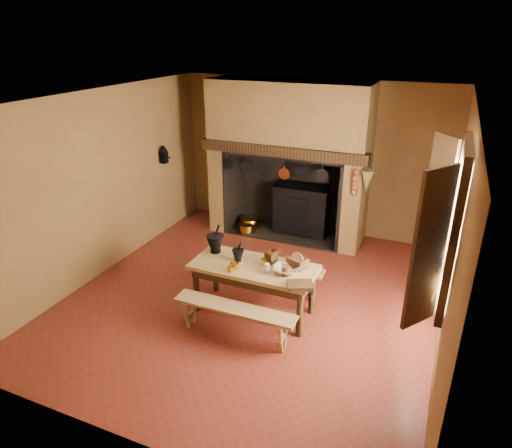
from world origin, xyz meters
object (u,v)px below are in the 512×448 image
at_px(mixing_bowl, 286,270).
at_px(wicker_basket, 297,262).
at_px(iron_range, 303,209).
at_px(coffee_grinder, 271,257).
at_px(bench_front, 235,315).
at_px(work_table, 254,273).

distance_m(mixing_bowl, wicker_basket, 0.20).
distance_m(iron_range, coffee_grinder, 2.64).
height_order(iron_range, wicker_basket, iron_range).
xyz_separation_m(iron_range, coffee_grinder, (0.37, -2.59, 0.31)).
relative_size(bench_front, coffee_grinder, 7.84).
xyz_separation_m(work_table, bench_front, (0.00, -0.61, -0.27)).
xyz_separation_m(work_table, wicker_basket, (0.54, 0.17, 0.19)).
height_order(iron_range, coffee_grinder, iron_range).
xyz_separation_m(bench_front, wicker_basket, (0.54, 0.79, 0.46)).
distance_m(coffee_grinder, mixing_bowl, 0.34).
bearing_deg(bench_front, work_table, 90.00).
relative_size(mixing_bowl, wicker_basket, 1.12).
distance_m(work_table, mixing_bowl, 0.48).
bearing_deg(coffee_grinder, wicker_basket, 21.03).
bearing_deg(coffee_grinder, mixing_bowl, -11.13).
bearing_deg(work_table, mixing_bowl, -0.99).
bearing_deg(coffee_grinder, bench_front, -80.03).
height_order(iron_range, mixing_bowl, iron_range).
xyz_separation_m(bench_front, coffee_grinder, (0.17, 0.79, 0.46)).
height_order(coffee_grinder, wicker_basket, wicker_basket).
relative_size(bench_front, mixing_bowl, 4.75).
xyz_separation_m(iron_range, wicker_basket, (0.74, -2.60, 0.31)).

